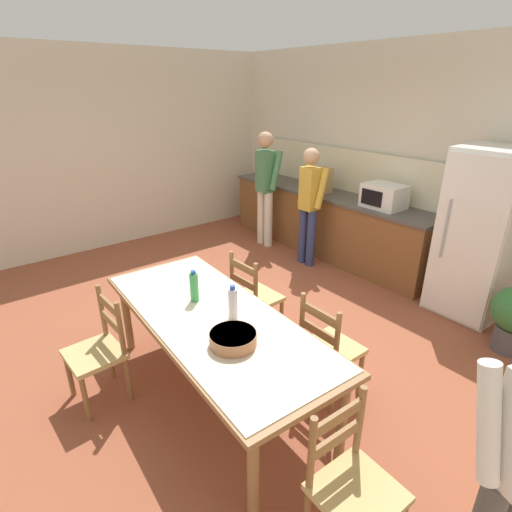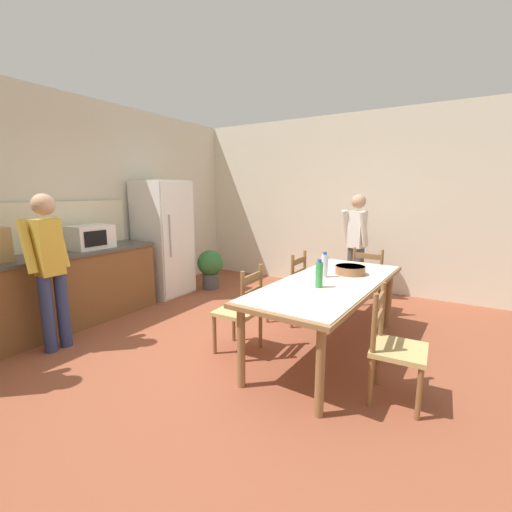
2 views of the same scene
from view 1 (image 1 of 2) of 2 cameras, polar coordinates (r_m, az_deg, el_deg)
ground_plane at (r=4.34m, az=-1.89°, el=-9.90°), size 8.32×8.32×0.00m
wall_back at (r=5.70m, az=20.48°, el=12.53°), size 6.52×0.12×2.90m
wall_left at (r=6.62m, az=-19.64°, el=13.96°), size 0.12×5.20×2.90m
kitchen_counter at (r=6.13m, az=9.79°, el=4.78°), size 3.53×0.66×0.92m
counter_splashback at (r=6.17m, az=12.28°, el=12.01°), size 3.49×0.03×0.60m
refrigerator at (r=4.85m, az=29.40°, el=2.61°), size 0.70×0.73×1.82m
microwave at (r=5.37m, az=17.83°, el=8.15°), size 0.50×0.39×0.30m
paper_bag at (r=5.98m, az=9.58°, el=10.69°), size 0.24×0.16×0.36m
dining_table at (r=3.12m, az=-6.17°, el=-9.58°), size 2.32×1.02×0.76m
bottle_near_centre at (r=3.24m, az=-8.83°, el=-4.38°), size 0.07×0.07×0.27m
bottle_off_centre at (r=2.98m, az=-3.32°, el=-6.73°), size 0.07×0.07×0.27m
serving_bowl at (r=2.74m, az=-3.30°, el=-11.61°), size 0.32×0.32×0.09m
chair_side_near_left at (r=3.46m, az=-21.53°, el=-12.52°), size 0.44×0.42×0.91m
chair_side_far_left at (r=3.96m, az=-0.27°, el=-5.92°), size 0.43×0.41×0.91m
chair_side_far_right at (r=3.31m, az=10.31°, el=-12.89°), size 0.42×0.40×0.91m
chair_head_end at (r=2.46m, az=13.52°, el=-29.31°), size 0.42×0.44×0.91m
person_at_sink at (r=6.19m, az=1.37°, el=10.28°), size 0.44×0.30×1.75m
person_at_counter at (r=5.51m, az=7.62°, el=7.71°), size 0.41×0.28×1.63m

